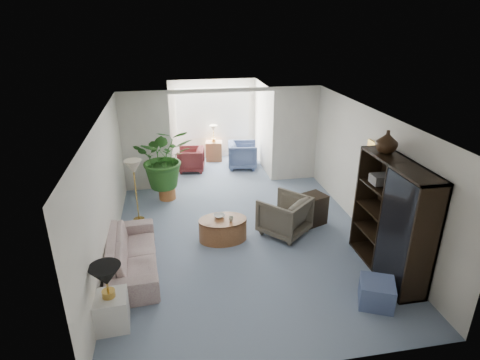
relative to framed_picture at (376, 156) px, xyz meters
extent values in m
plane|color=#8392AD|center=(-2.46, 0.10, -1.70)|extent=(6.00, 6.00, 0.00)
plane|color=#8392AD|center=(-2.46, 4.20, -1.70)|extent=(2.60, 2.60, 0.00)
cube|color=white|center=(-4.36, 3.10, -0.45)|extent=(1.20, 0.12, 2.50)
cube|color=white|center=(-0.56, 3.10, -0.45)|extent=(1.20, 0.12, 2.50)
cube|color=white|center=(-2.46, 3.10, 0.75)|extent=(2.60, 0.12, 0.10)
cube|color=white|center=(-2.46, 5.28, -0.30)|extent=(2.20, 0.02, 1.50)
cube|color=white|center=(-2.46, 5.25, -0.30)|extent=(2.20, 0.02, 1.50)
cube|color=beige|center=(0.00, 0.00, 0.00)|extent=(0.04, 0.50, 0.40)
imported|color=beige|center=(-4.56, -0.37, -1.40)|extent=(0.95, 2.13, 0.61)
cube|color=silver|center=(-4.76, -1.72, -1.44)|extent=(0.50, 0.50, 0.52)
cone|color=black|center=(-4.76, -1.72, -0.83)|extent=(0.44, 0.44, 0.30)
cone|color=beige|center=(-4.56, 1.43, -0.45)|extent=(0.36, 0.36, 0.28)
cylinder|color=#986037|center=(-2.87, 0.33, -1.47)|extent=(1.19, 1.19, 0.45)
imported|color=white|center=(-2.92, 0.43, -1.22)|extent=(0.27, 0.27, 0.05)
imported|color=#BCBBA4|center=(-2.72, 0.23, -1.21)|extent=(0.12, 0.12, 0.09)
imported|color=#60594C|center=(-1.61, 0.37, -1.30)|extent=(1.22, 1.22, 0.80)
cube|color=black|center=(-0.91, 0.67, -1.38)|extent=(0.66, 0.60, 0.65)
cube|color=black|center=(-0.23, -1.17, -0.70)|extent=(0.48, 1.80, 2.00)
imported|color=black|center=(-0.23, -0.67, 0.49)|extent=(0.36, 0.36, 0.38)
cube|color=slate|center=(-0.82, -1.97, -1.50)|extent=(0.66, 0.66, 0.40)
cylinder|color=#AD6432|center=(-3.93, 2.45, -1.54)|extent=(0.40, 0.40, 0.32)
imported|color=#2A5F20|center=(-3.93, 2.45, -0.64)|extent=(1.33, 1.15, 1.48)
imported|color=slate|center=(-1.74, 4.23, -1.33)|extent=(0.93, 0.91, 0.75)
imported|color=maroon|center=(-3.24, 4.23, -1.37)|extent=(0.83, 0.82, 0.67)
cube|color=#986037|center=(-2.49, 4.98, -1.41)|extent=(0.53, 0.44, 0.59)
cube|color=#524F4D|center=(-0.28, -0.72, -0.16)|extent=(0.30, 0.26, 0.16)
cube|color=#2A2725|center=(-0.28, -1.65, -1.06)|extent=(0.30, 0.26, 0.16)
cube|color=#292420|center=(-0.28, -1.60, -0.16)|extent=(0.30, 0.26, 0.16)
camera|label=1|loc=(-3.75, -6.40, 2.43)|focal=29.47mm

